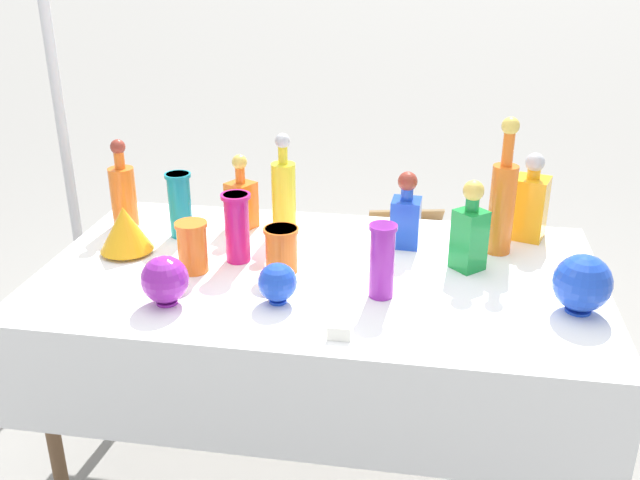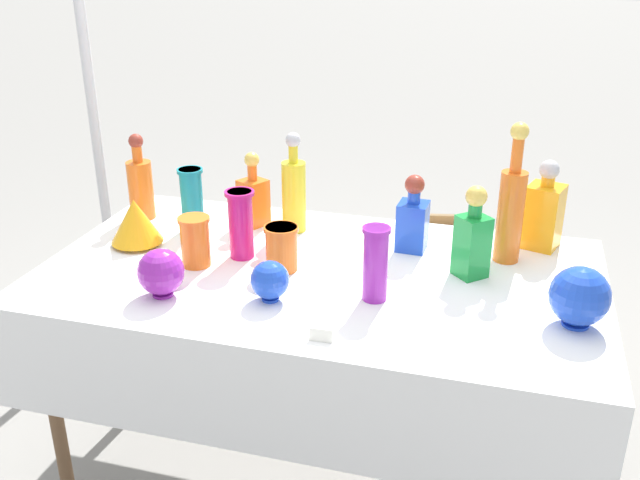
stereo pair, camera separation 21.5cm
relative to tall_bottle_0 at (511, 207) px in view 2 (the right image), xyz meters
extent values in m
plane|color=gray|center=(-0.55, -0.23, -0.94)|extent=(40.00, 40.00, 0.00)
cube|color=white|center=(-0.55, -0.23, -0.19)|extent=(1.71, 0.95, 0.03)
cube|color=white|center=(-0.55, -0.71, -0.35)|extent=(1.71, 0.01, 0.34)
cylinder|color=brown|center=(-1.30, -0.60, -0.57)|extent=(0.04, 0.04, 0.73)
cylinder|color=brown|center=(-1.30, 0.14, -0.57)|extent=(0.04, 0.04, 0.73)
cylinder|color=brown|center=(0.21, 0.14, -0.57)|extent=(0.04, 0.04, 0.73)
cylinder|color=orange|center=(0.00, 0.00, -0.03)|extent=(0.08, 0.08, 0.29)
cylinder|color=orange|center=(0.00, 0.00, 0.17)|extent=(0.04, 0.04, 0.11)
sphere|color=gold|center=(0.00, 0.00, 0.24)|extent=(0.06, 0.06, 0.06)
cylinder|color=orange|center=(-1.29, 0.02, -0.07)|extent=(0.09, 0.09, 0.21)
cylinder|color=orange|center=(-1.29, 0.02, 0.06)|extent=(0.04, 0.04, 0.06)
sphere|color=maroon|center=(-1.29, 0.02, 0.11)|extent=(0.05, 0.05, 0.05)
cylinder|color=yellow|center=(-0.72, 0.05, -0.06)|extent=(0.08, 0.08, 0.24)
cylinder|color=yellow|center=(-0.72, 0.05, 0.10)|extent=(0.03, 0.03, 0.06)
sphere|color=#B2B2B7|center=(-0.72, 0.05, 0.14)|extent=(0.05, 0.05, 0.05)
cube|color=#198C38|center=(-0.10, -0.14, -0.08)|extent=(0.12, 0.12, 0.19)
cylinder|color=#198C38|center=(-0.10, -0.14, 0.03)|extent=(0.04, 0.04, 0.04)
sphere|color=gold|center=(-0.10, -0.14, 0.08)|extent=(0.06, 0.06, 0.06)
cube|color=orange|center=(-0.87, 0.07, -0.10)|extent=(0.12, 0.12, 0.16)
cylinder|color=orange|center=(-0.87, 0.07, 0.01)|extent=(0.03, 0.03, 0.06)
sphere|color=gold|center=(-0.87, 0.07, 0.06)|extent=(0.05, 0.05, 0.05)
cube|color=blue|center=(-0.30, 0.00, -0.10)|extent=(0.10, 0.10, 0.16)
cylinder|color=blue|center=(-0.30, 0.00, 0.00)|extent=(0.04, 0.04, 0.04)
sphere|color=maroon|center=(-0.30, 0.00, 0.04)|extent=(0.06, 0.06, 0.06)
cube|color=orange|center=(0.10, 0.14, -0.07)|extent=(0.14, 0.14, 0.21)
cylinder|color=orange|center=(0.10, 0.14, 0.05)|extent=(0.04, 0.04, 0.04)
sphere|color=#B2B2B7|center=(0.10, 0.14, 0.09)|extent=(0.06, 0.06, 0.06)
cylinder|color=teal|center=(-1.06, -0.04, -0.07)|extent=(0.08, 0.08, 0.22)
cylinder|color=teal|center=(-1.06, -0.04, 0.04)|extent=(0.09, 0.09, 0.01)
cylinder|color=orange|center=(-0.93, -0.30, -0.10)|extent=(0.09, 0.09, 0.16)
cylinder|color=orange|center=(-0.93, -0.30, -0.03)|extent=(0.10, 0.10, 0.01)
cylinder|color=#C61972|center=(-0.81, -0.20, -0.07)|extent=(0.08, 0.08, 0.22)
cylinder|color=#C61972|center=(-0.81, -0.20, 0.04)|extent=(0.09, 0.09, 0.01)
cylinder|color=orange|center=(-0.66, -0.26, -0.11)|extent=(0.10, 0.10, 0.14)
cylinder|color=orange|center=(-0.66, -0.26, -0.04)|extent=(0.11, 0.11, 0.01)
cylinder|color=purple|center=(-0.35, -0.37, -0.07)|extent=(0.07, 0.07, 0.22)
cylinder|color=purple|center=(-0.35, -0.37, 0.03)|extent=(0.08, 0.08, 0.01)
cylinder|color=orange|center=(-1.18, -0.21, -0.17)|extent=(0.08, 0.08, 0.01)
cone|color=orange|center=(-1.18, -0.21, -0.09)|extent=(0.17, 0.17, 0.15)
cylinder|color=blue|center=(-0.63, -0.46, -0.17)|extent=(0.05, 0.05, 0.01)
sphere|color=blue|center=(-0.63, -0.46, -0.12)|extent=(0.11, 0.11, 0.11)
cylinder|color=purple|center=(-0.94, -0.51, -0.17)|extent=(0.06, 0.06, 0.01)
sphere|color=purple|center=(-0.94, -0.51, -0.10)|extent=(0.13, 0.13, 0.13)
cylinder|color=blue|center=(0.19, -0.37, -0.17)|extent=(0.07, 0.07, 0.01)
sphere|color=blue|center=(0.19, -0.37, -0.09)|extent=(0.16, 0.16, 0.16)
cube|color=white|center=(-0.43, -0.63, -0.16)|extent=(0.06, 0.01, 0.03)
cube|color=tan|center=(-0.45, 0.67, -0.79)|extent=(0.45, 0.48, 0.30)
cube|color=tan|center=(-0.45, 0.80, -0.60)|extent=(0.37, 0.11, 0.09)
cube|color=tan|center=(-0.34, 0.99, -0.75)|extent=(0.48, 0.48, 0.39)
cube|color=tan|center=(-0.34, 1.11, -0.51)|extent=(0.37, 0.14, 0.09)
cylinder|color=silver|center=(-1.72, 0.44, 0.20)|extent=(0.04, 0.04, 2.27)
cylinder|color=#333338|center=(-1.72, 0.44, -0.92)|extent=(0.18, 0.18, 0.04)
camera|label=1|loc=(-0.22, -2.18, 0.78)|focal=40.00mm
camera|label=2|loc=(-0.01, -2.13, 0.78)|focal=40.00mm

